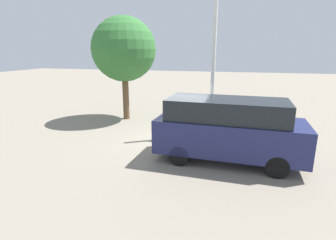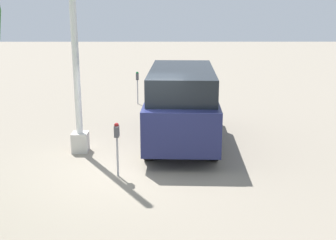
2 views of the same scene
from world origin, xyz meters
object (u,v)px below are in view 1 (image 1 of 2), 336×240
parking_meter_near (167,118)px  street_tree (124,50)px  parked_van (228,128)px  lamp_post (212,84)px

parking_meter_near → street_tree: street_tree is taller
parked_van → street_tree: size_ratio=0.90×
parking_meter_near → street_tree: bearing=136.3°
lamp_post → parked_van: (0.86, -2.86, -1.18)m
parking_meter_near → parked_van: bearing=-31.5°
lamp_post → parked_van: size_ratio=1.29×
street_tree → lamp_post: bearing=-19.8°
parking_meter_near → street_tree: (-3.21, 3.05, 2.88)m
lamp_post → street_tree: 5.52m
parked_van → lamp_post: bearing=109.0°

